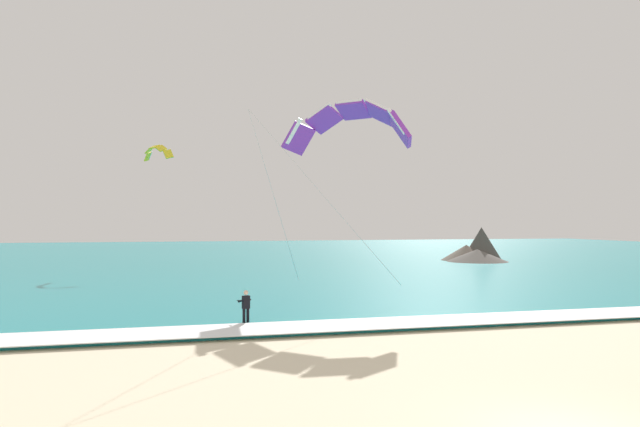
# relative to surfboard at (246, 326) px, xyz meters

# --- Properties ---
(sea) EXTENTS (200.00, 120.00, 0.20)m
(sea) POSITION_rel_surfboard_xyz_m (5.36, 57.12, 0.07)
(sea) COLOR teal
(sea) RESTS_ON ground
(surf_foam) EXTENTS (200.00, 2.97, 0.04)m
(surf_foam) POSITION_rel_surfboard_xyz_m (5.36, -1.88, 0.19)
(surf_foam) COLOR white
(surf_foam) RESTS_ON sea
(surfboard) EXTENTS (0.88, 1.47, 0.09)m
(surfboard) POSITION_rel_surfboard_xyz_m (0.00, 0.00, 0.00)
(surfboard) COLOR white
(surfboard) RESTS_ON ground
(kitesurfer) EXTENTS (0.64, 0.63, 1.69)m
(kitesurfer) POSITION_rel_surfboard_xyz_m (-0.01, 0.02, 0.91)
(kitesurfer) COLOR black
(kitesurfer) RESTS_ON ground
(kite_primary) EXTENTS (10.23, 10.00, 11.23)m
(kite_primary) POSITION_rel_surfboard_xyz_m (7.33, 7.33, 11.06)
(kite_primary) COLOR purple
(kite_distant) EXTENTS (2.95, 3.78, 1.59)m
(kite_distant) POSITION_rel_surfboard_xyz_m (-4.80, 33.32, 11.92)
(kite_distant) COLOR yellow
(headland_right) EXTENTS (8.44, 10.03, 4.23)m
(headland_right) POSITION_rel_surfboard_xyz_m (32.36, 36.94, 1.23)
(headland_right) COLOR #56514C
(headland_right) RESTS_ON ground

